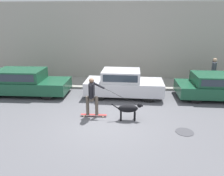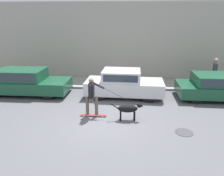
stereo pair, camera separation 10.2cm
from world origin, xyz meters
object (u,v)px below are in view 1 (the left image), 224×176
parked_car_2 (217,87)px  dog (129,109)px  parked_car_0 (24,82)px  parked_car_1 (123,84)px  pedestrian_with_bag (214,71)px  skateboarder (92,95)px

parked_car_2 → dog: bearing=-146.8°
parked_car_0 → parked_car_1: bearing=0.4°
pedestrian_with_bag → parked_car_1: bearing=38.3°
skateboarder → pedestrian_with_bag: pedestrian_with_bag is taller
parked_car_0 → pedestrian_with_bag: 10.56m
parked_car_0 → parked_car_1: size_ratio=1.15×
skateboarder → dog: bearing=-7.9°
parked_car_1 → parked_car_2: bearing=2.2°
parked_car_0 → skateboarder: skateboarder is taller
parked_car_0 → parked_car_1: (5.23, 0.00, 0.01)m
parked_car_2 → pedestrian_with_bag: (0.49, 1.87, 0.39)m
parked_car_1 → parked_car_0: bearing=-177.8°
parked_car_0 → parked_car_2: bearing=0.4°
parked_car_2 → skateboarder: (-5.88, -2.54, 0.33)m
parked_car_1 → pedestrian_with_bag: bearing=22.2°
pedestrian_with_bag → parked_car_2: bearing=93.6°
parked_car_1 → pedestrian_with_bag: 5.50m
parked_car_2 → dog: (-4.41, -2.76, -0.13)m
parked_car_2 → skateboarder: skateboarder is taller
parked_car_1 → dog: 2.78m
parked_car_2 → pedestrian_with_bag: 1.98m
parked_car_2 → parked_car_0: bearing=-178.8°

